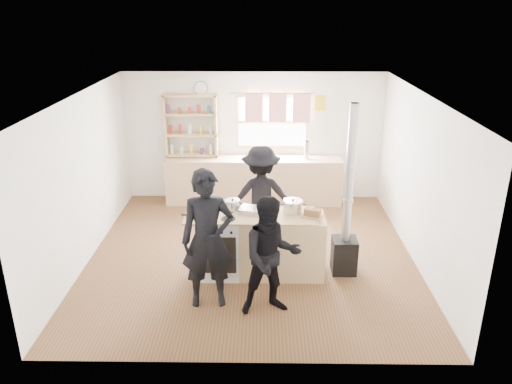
{
  "coord_description": "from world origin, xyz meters",
  "views": [
    {
      "loc": [
        0.17,
        -6.96,
        3.75
      ],
      "look_at": [
        0.07,
        -0.1,
        1.1
      ],
      "focal_mm": 35.0,
      "sensor_mm": 36.0,
      "label": 1
    }
  ],
  "objects_px": {
    "cooking_island": "(260,244)",
    "stockpot_stove": "(233,205)",
    "person_far": "(261,196)",
    "bread_board": "(312,214)",
    "roast_tray": "(252,210)",
    "skillet_greens": "(205,215)",
    "flue_heater": "(346,232)",
    "thermos": "(307,150)",
    "stockpot_counter": "(293,206)",
    "person_near_left": "(208,240)",
    "person_near_right": "(271,257)"
  },
  "relations": [
    {
      "from": "person_near_left",
      "to": "person_far",
      "type": "xyz_separation_m",
      "value": [
        0.67,
        1.76,
        -0.1
      ]
    },
    {
      "from": "flue_heater",
      "to": "person_far",
      "type": "height_order",
      "value": "flue_heater"
    },
    {
      "from": "thermos",
      "to": "skillet_greens",
      "type": "bearing_deg",
      "value": -119.82
    },
    {
      "from": "thermos",
      "to": "roast_tray",
      "type": "height_order",
      "value": "thermos"
    },
    {
      "from": "roast_tray",
      "to": "person_near_left",
      "type": "bearing_deg",
      "value": -123.34
    },
    {
      "from": "roast_tray",
      "to": "person_far",
      "type": "bearing_deg",
      "value": 82.8
    },
    {
      "from": "cooking_island",
      "to": "person_near_right",
      "type": "height_order",
      "value": "person_near_right"
    },
    {
      "from": "flue_heater",
      "to": "person_near_right",
      "type": "bearing_deg",
      "value": -137.16
    },
    {
      "from": "skillet_greens",
      "to": "stockpot_stove",
      "type": "bearing_deg",
      "value": 34.97
    },
    {
      "from": "thermos",
      "to": "person_near_left",
      "type": "relative_size",
      "value": 0.18
    },
    {
      "from": "cooking_island",
      "to": "bread_board",
      "type": "distance_m",
      "value": 0.89
    },
    {
      "from": "thermos",
      "to": "bread_board",
      "type": "bearing_deg",
      "value": -92.9
    },
    {
      "from": "thermos",
      "to": "stockpot_counter",
      "type": "relative_size",
      "value": 1.2
    },
    {
      "from": "thermos",
      "to": "roast_tray",
      "type": "xyz_separation_m",
      "value": [
        -0.98,
        -2.7,
        -0.09
      ]
    },
    {
      "from": "stockpot_counter",
      "to": "skillet_greens",
      "type": "bearing_deg",
      "value": -171.83
    },
    {
      "from": "cooking_island",
      "to": "bread_board",
      "type": "height_order",
      "value": "bread_board"
    },
    {
      "from": "skillet_greens",
      "to": "flue_heater",
      "type": "xyz_separation_m",
      "value": [
        2.0,
        0.15,
        -0.31
      ]
    },
    {
      "from": "cooking_island",
      "to": "person_near_right",
      "type": "relative_size",
      "value": 1.26
    },
    {
      "from": "cooking_island",
      "to": "stockpot_counter",
      "type": "distance_m",
      "value": 0.73
    },
    {
      "from": "stockpot_stove",
      "to": "person_near_right",
      "type": "bearing_deg",
      "value": -64.38
    },
    {
      "from": "skillet_greens",
      "to": "person_far",
      "type": "xyz_separation_m",
      "value": [
        0.78,
        1.08,
        -0.14
      ]
    },
    {
      "from": "skillet_greens",
      "to": "bread_board",
      "type": "xyz_separation_m",
      "value": [
        1.49,
        0.03,
        0.02
      ]
    },
    {
      "from": "stockpot_stove",
      "to": "person_near_right",
      "type": "relative_size",
      "value": 0.14
    },
    {
      "from": "skillet_greens",
      "to": "roast_tray",
      "type": "height_order",
      "value": "roast_tray"
    },
    {
      "from": "skillet_greens",
      "to": "stockpot_counter",
      "type": "bearing_deg",
      "value": 8.17
    },
    {
      "from": "person_near_right",
      "to": "stockpot_counter",
      "type": "bearing_deg",
      "value": 61.62
    },
    {
      "from": "roast_tray",
      "to": "stockpot_stove",
      "type": "relative_size",
      "value": 1.92
    },
    {
      "from": "flue_heater",
      "to": "skillet_greens",
      "type": "bearing_deg",
      "value": -175.77
    },
    {
      "from": "stockpot_counter",
      "to": "person_near_right",
      "type": "bearing_deg",
      "value": -107.18
    },
    {
      "from": "person_near_right",
      "to": "skillet_greens",
      "type": "bearing_deg",
      "value": 125.54
    },
    {
      "from": "stockpot_counter",
      "to": "person_near_right",
      "type": "relative_size",
      "value": 0.18
    },
    {
      "from": "person_near_left",
      "to": "person_near_right",
      "type": "bearing_deg",
      "value": -19.85
    },
    {
      "from": "stockpot_counter",
      "to": "bread_board",
      "type": "relative_size",
      "value": 0.83
    },
    {
      "from": "thermos",
      "to": "person_far",
      "type": "relative_size",
      "value": 0.2
    },
    {
      "from": "stockpot_counter",
      "to": "person_near_left",
      "type": "distance_m",
      "value": 1.41
    },
    {
      "from": "thermos",
      "to": "stockpot_stove",
      "type": "distance_m",
      "value": 2.89
    },
    {
      "from": "stockpot_stove",
      "to": "stockpot_counter",
      "type": "xyz_separation_m",
      "value": [
        0.86,
        -0.09,
        0.02
      ]
    },
    {
      "from": "thermos",
      "to": "flue_heater",
      "type": "relative_size",
      "value": 0.13
    },
    {
      "from": "thermos",
      "to": "person_near_left",
      "type": "bearing_deg",
      "value": -113.37
    },
    {
      "from": "skillet_greens",
      "to": "roast_tray",
      "type": "distance_m",
      "value": 0.68
    },
    {
      "from": "person_near_left",
      "to": "stockpot_stove",
      "type": "bearing_deg",
      "value": 66.97
    },
    {
      "from": "thermos",
      "to": "person_far",
      "type": "xyz_separation_m",
      "value": [
        -0.86,
        -1.78,
        -0.24
      ]
    },
    {
      "from": "person_far",
      "to": "bread_board",
      "type": "bearing_deg",
      "value": 119.1
    },
    {
      "from": "stockpot_counter",
      "to": "person_near_right",
      "type": "distance_m",
      "value": 1.11
    },
    {
      "from": "thermos",
      "to": "roast_tray",
      "type": "relative_size",
      "value": 0.8
    },
    {
      "from": "bread_board",
      "to": "person_near_left",
      "type": "bearing_deg",
      "value": -153.02
    },
    {
      "from": "stockpot_counter",
      "to": "person_near_left",
      "type": "relative_size",
      "value": 0.15
    },
    {
      "from": "roast_tray",
      "to": "person_near_left",
      "type": "xyz_separation_m",
      "value": [
        -0.55,
        -0.84,
        -0.05
      ]
    },
    {
      "from": "cooking_island",
      "to": "skillet_greens",
      "type": "bearing_deg",
      "value": -173.56
    },
    {
      "from": "cooking_island",
      "to": "stockpot_stove",
      "type": "height_order",
      "value": "stockpot_stove"
    }
  ]
}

